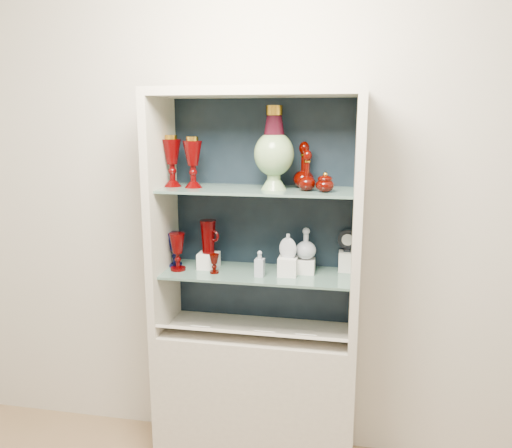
% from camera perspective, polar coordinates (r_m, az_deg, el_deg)
% --- Properties ---
extents(wall_back, '(3.50, 0.02, 2.80)m').
position_cam_1_polar(wall_back, '(2.61, 0.89, 3.13)').
color(wall_back, beige).
rests_on(wall_back, ground).
extents(cabinet_base, '(1.00, 0.40, 0.75)m').
position_cam_1_polar(cabinet_base, '(2.76, 0.00, -19.14)').
color(cabinet_base, '#BEB4A2').
rests_on(cabinet_base, ground).
extents(cabinet_back_panel, '(0.98, 0.02, 1.15)m').
position_cam_1_polar(cabinet_back_panel, '(2.60, 0.78, 1.39)').
color(cabinet_back_panel, black).
rests_on(cabinet_back_panel, cabinet_base).
extents(cabinet_side_left, '(0.04, 0.40, 1.15)m').
position_cam_1_polar(cabinet_side_left, '(2.54, -10.69, 0.96)').
color(cabinet_side_left, '#BEB4A2').
rests_on(cabinet_side_left, cabinet_base).
extents(cabinet_side_right, '(0.04, 0.40, 1.15)m').
position_cam_1_polar(cabinet_side_right, '(2.37, 11.47, 0.15)').
color(cabinet_side_right, '#BEB4A2').
rests_on(cabinet_side_right, cabinet_base).
extents(cabinet_top_cap, '(1.00, 0.40, 0.04)m').
position_cam_1_polar(cabinet_top_cap, '(2.37, 0.00, 14.85)').
color(cabinet_top_cap, '#BEB4A2').
rests_on(cabinet_top_cap, cabinet_side_left).
extents(shelf_lower, '(0.92, 0.34, 0.01)m').
position_cam_1_polar(shelf_lower, '(2.50, 0.09, -5.65)').
color(shelf_lower, slate).
rests_on(shelf_lower, cabinet_side_left).
extents(shelf_upper, '(0.92, 0.34, 0.01)m').
position_cam_1_polar(shelf_upper, '(2.41, 0.09, 3.92)').
color(shelf_upper, slate).
rests_on(shelf_upper, cabinet_side_left).
extents(label_ledge, '(0.92, 0.17, 0.09)m').
position_cam_1_polar(label_ledge, '(2.48, -0.48, -12.39)').
color(label_ledge, '#BEB4A2').
rests_on(label_ledge, cabinet_base).
extents(label_card_0, '(0.10, 0.06, 0.03)m').
position_cam_1_polar(label_card_0, '(2.44, 5.75, -12.48)').
color(label_card_0, white).
rests_on(label_card_0, label_ledge).
extents(label_card_1, '(0.10, 0.06, 0.03)m').
position_cam_1_polar(label_card_1, '(2.46, 1.13, -12.19)').
color(label_card_1, white).
rests_on(label_card_1, label_ledge).
extents(label_card_2, '(0.10, 0.06, 0.03)m').
position_cam_1_polar(label_card_2, '(2.53, -6.16, -11.58)').
color(label_card_2, white).
rests_on(label_card_2, label_ledge).
extents(pedestal_lamp_left, '(0.10, 0.10, 0.25)m').
position_cam_1_polar(pedestal_lamp_left, '(2.51, -9.59, 7.12)').
color(pedestal_lamp_left, '#420000').
rests_on(pedestal_lamp_left, shelf_upper).
extents(pedestal_lamp_right, '(0.12, 0.12, 0.25)m').
position_cam_1_polar(pedestal_lamp_right, '(2.45, -7.22, 7.01)').
color(pedestal_lamp_right, '#420000').
rests_on(pedestal_lamp_right, shelf_upper).
extents(enamel_urn, '(0.23, 0.23, 0.39)m').
position_cam_1_polar(enamel_urn, '(2.37, 2.08, 8.67)').
color(enamel_urn, '#084C29').
rests_on(enamel_urn, shelf_upper).
extents(ruby_decanter_a, '(0.11, 0.11, 0.21)m').
position_cam_1_polar(ruby_decanter_a, '(2.33, 5.87, 6.36)').
color(ruby_decanter_a, '#3A0400').
rests_on(ruby_decanter_a, shelf_upper).
extents(ruby_decanter_b, '(0.11, 0.11, 0.24)m').
position_cam_1_polar(ruby_decanter_b, '(2.43, 5.50, 6.88)').
color(ruby_decanter_b, '#3A0400').
rests_on(ruby_decanter_b, shelf_upper).
extents(lidded_bowl, '(0.09, 0.09, 0.09)m').
position_cam_1_polar(lidded_bowl, '(2.31, 7.89, 4.79)').
color(lidded_bowl, '#3A0400').
rests_on(lidded_bowl, shelf_upper).
extents(cobalt_goblet, '(0.09, 0.09, 0.18)m').
position_cam_1_polar(cobalt_goblet, '(2.62, -9.31, -2.85)').
color(cobalt_goblet, '#090B3C').
rests_on(cobalt_goblet, shelf_lower).
extents(ruby_goblet_tall, '(0.10, 0.10, 0.19)m').
position_cam_1_polar(ruby_goblet_tall, '(2.54, -8.96, -3.17)').
color(ruby_goblet_tall, '#420000').
rests_on(ruby_goblet_tall, shelf_lower).
extents(ruby_goblet_small, '(0.06, 0.06, 0.10)m').
position_cam_1_polar(ruby_goblet_small, '(2.48, -4.80, -4.53)').
color(ruby_goblet_small, '#3A0400').
rests_on(ruby_goblet_small, shelf_lower).
extents(riser_ruby_pitcher, '(0.10, 0.10, 0.08)m').
position_cam_1_polar(riser_ruby_pitcher, '(2.57, -5.44, -4.17)').
color(riser_ruby_pitcher, silver).
rests_on(riser_ruby_pitcher, shelf_lower).
extents(ruby_pitcher, '(0.15, 0.13, 0.17)m').
position_cam_1_polar(ruby_pitcher, '(2.54, -5.49, -1.46)').
color(ruby_pitcher, '#420000').
rests_on(ruby_pitcher, riser_ruby_pitcher).
extents(clear_square_bottle, '(0.05, 0.05, 0.13)m').
position_cam_1_polar(clear_square_bottle, '(2.42, 0.43, -4.54)').
color(clear_square_bottle, '#9EA7B7').
rests_on(clear_square_bottle, shelf_lower).
extents(riser_flat_flask, '(0.09, 0.09, 0.09)m').
position_cam_1_polar(riser_flat_flask, '(2.44, 3.64, -4.87)').
color(riser_flat_flask, silver).
rests_on(riser_flat_flask, shelf_lower).
extents(flat_flask, '(0.09, 0.05, 0.12)m').
position_cam_1_polar(flat_flask, '(2.41, 3.67, -2.46)').
color(flat_flask, '#A9B1BE').
rests_on(flat_flask, riser_flat_flask).
extents(riser_clear_round_decanter, '(0.09, 0.09, 0.07)m').
position_cam_1_polar(riser_clear_round_decanter, '(2.49, 5.67, -4.79)').
color(riser_clear_round_decanter, silver).
rests_on(riser_clear_round_decanter, shelf_lower).
extents(clear_round_decanter, '(0.13, 0.13, 0.15)m').
position_cam_1_polar(clear_round_decanter, '(2.46, 5.72, -2.31)').
color(clear_round_decanter, '#9EA7B7').
rests_on(clear_round_decanter, riser_clear_round_decanter).
extents(riser_cameo_medallion, '(0.08, 0.08, 0.10)m').
position_cam_1_polar(riser_cameo_medallion, '(2.55, 10.33, -4.21)').
color(riser_cameo_medallion, silver).
rests_on(riser_cameo_medallion, shelf_lower).
extents(cameo_medallion, '(0.10, 0.04, 0.11)m').
position_cam_1_polar(cameo_medallion, '(2.52, 10.42, -1.88)').
color(cameo_medallion, black).
rests_on(cameo_medallion, riser_cameo_medallion).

